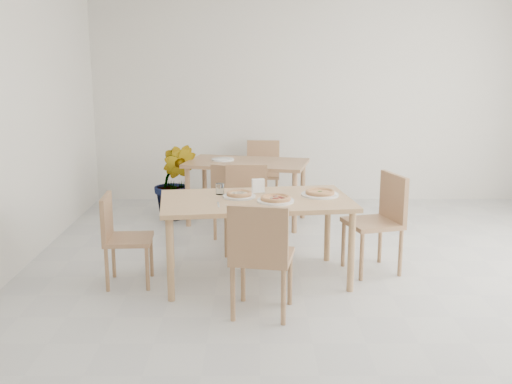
{
  "coord_description": "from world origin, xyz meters",
  "views": [
    {
      "loc": [
        -0.78,
        -4.75,
        1.98
      ],
      "look_at": [
        -0.77,
        0.39,
        0.81
      ],
      "focal_mm": 42.0,
      "sensor_mm": 36.0,
      "label": 1
    }
  ],
  "objects_px": {
    "plate_margherita": "(320,195)",
    "tumbler_a": "(259,187)",
    "chair_back_s": "(233,196)",
    "chair_back_n": "(263,169)",
    "chair_north": "(246,202)",
    "second_table": "(247,169)",
    "chair_west": "(120,233)",
    "chair_south": "(260,252)",
    "main_table": "(256,207)",
    "chair_east": "(381,215)",
    "pizza_pepperoni": "(276,198)",
    "tumbler_b": "(220,189)",
    "potted_plant": "(175,182)",
    "plate_pepperoni": "(276,201)",
    "napkin_holder": "(258,187)",
    "plate_mushroom": "(239,196)",
    "plate_empty": "(223,160)",
    "pizza_margherita": "(320,192)",
    "pizza_mushroom": "(239,194)"
  },
  "relations": [
    {
      "from": "plate_pepperoni",
      "to": "napkin_holder",
      "type": "bearing_deg",
      "value": 115.39
    },
    {
      "from": "plate_mushroom",
      "to": "pizza_mushroom",
      "type": "xyz_separation_m",
      "value": [
        -0.0,
        0.0,
        0.02
      ]
    },
    {
      "from": "chair_south",
      "to": "plate_margherita",
      "type": "relative_size",
      "value": 2.7
    },
    {
      "from": "plate_margherita",
      "to": "chair_back_n",
      "type": "bearing_deg",
      "value": 100.56
    },
    {
      "from": "tumbler_b",
      "to": "napkin_holder",
      "type": "height_order",
      "value": "napkin_holder"
    },
    {
      "from": "chair_east",
      "to": "second_table",
      "type": "relative_size",
      "value": 0.59
    },
    {
      "from": "chair_north",
      "to": "tumbler_b",
      "type": "height_order",
      "value": "chair_north"
    },
    {
      "from": "chair_south",
      "to": "chair_back_n",
      "type": "distance_m",
      "value": 3.53
    },
    {
      "from": "chair_south",
      "to": "chair_back_n",
      "type": "xyz_separation_m",
      "value": [
        0.06,
        3.53,
        -0.02
      ]
    },
    {
      "from": "pizza_pepperoni",
      "to": "potted_plant",
      "type": "relative_size",
      "value": 0.36
    },
    {
      "from": "chair_south",
      "to": "chair_back_s",
      "type": "bearing_deg",
      "value": -71.72
    },
    {
      "from": "pizza_margherita",
      "to": "napkin_holder",
      "type": "xyz_separation_m",
      "value": [
        -0.56,
        0.08,
        0.03
      ]
    },
    {
      "from": "plate_margherita",
      "to": "plate_pepperoni",
      "type": "relative_size",
      "value": 1.05
    },
    {
      "from": "chair_north",
      "to": "tumbler_b",
      "type": "xyz_separation_m",
      "value": [
        -0.23,
        -0.69,
        0.29
      ]
    },
    {
      "from": "chair_east",
      "to": "tumbler_a",
      "type": "relative_size",
      "value": 9.64
    },
    {
      "from": "chair_south",
      "to": "plate_margherita",
      "type": "distance_m",
      "value": 1.11
    },
    {
      "from": "pizza_margherita",
      "to": "plate_mushroom",
      "type": "bearing_deg",
      "value": -175.08
    },
    {
      "from": "chair_east",
      "to": "pizza_pepperoni",
      "type": "distance_m",
      "value": 1.08
    },
    {
      "from": "plate_mushroom",
      "to": "chair_back_s",
      "type": "bearing_deg",
      "value": 94.72
    },
    {
      "from": "chair_south",
      "to": "plate_pepperoni",
      "type": "bearing_deg",
      "value": -90.52
    },
    {
      "from": "plate_mushroom",
      "to": "napkin_holder",
      "type": "distance_m",
      "value": 0.23
    },
    {
      "from": "chair_north",
      "to": "second_table",
      "type": "bearing_deg",
      "value": 92.36
    },
    {
      "from": "pizza_margherita",
      "to": "napkin_holder",
      "type": "height_order",
      "value": "napkin_holder"
    },
    {
      "from": "chair_south",
      "to": "plate_empty",
      "type": "xyz_separation_m",
      "value": [
        -0.43,
        2.83,
        0.23
      ]
    },
    {
      "from": "chair_west",
      "to": "chair_back_n",
      "type": "bearing_deg",
      "value": -28.38
    },
    {
      "from": "chair_north",
      "to": "chair_back_n",
      "type": "height_order",
      "value": "chair_north"
    },
    {
      "from": "plate_margherita",
      "to": "chair_back_n",
      "type": "height_order",
      "value": "chair_back_n"
    },
    {
      "from": "plate_margherita",
      "to": "tumbler_a",
      "type": "height_order",
      "value": "tumbler_a"
    },
    {
      "from": "main_table",
      "to": "potted_plant",
      "type": "distance_m",
      "value": 2.29
    },
    {
      "from": "pizza_pepperoni",
      "to": "napkin_holder",
      "type": "relative_size",
      "value": 2.49
    },
    {
      "from": "plate_mushroom",
      "to": "pizza_margherita",
      "type": "distance_m",
      "value": 0.73
    },
    {
      "from": "chair_south",
      "to": "plate_empty",
      "type": "relative_size",
      "value": 3.37
    },
    {
      "from": "pizza_pepperoni",
      "to": "plate_pepperoni",
      "type": "bearing_deg",
      "value": -90.0
    },
    {
      "from": "chair_west",
      "to": "plate_pepperoni",
      "type": "xyz_separation_m",
      "value": [
        1.36,
        0.01,
        0.29
      ]
    },
    {
      "from": "plate_mushroom",
      "to": "pizza_pepperoni",
      "type": "distance_m",
      "value": 0.36
    },
    {
      "from": "tumbler_a",
      "to": "napkin_holder",
      "type": "distance_m",
      "value": 0.07
    },
    {
      "from": "chair_west",
      "to": "pizza_pepperoni",
      "type": "relative_size",
      "value": 2.37
    },
    {
      "from": "main_table",
      "to": "plate_pepperoni",
      "type": "distance_m",
      "value": 0.22
    },
    {
      "from": "chair_back_s",
      "to": "pizza_pepperoni",
      "type": "bearing_deg",
      "value": 129.29
    },
    {
      "from": "potted_plant",
      "to": "pizza_margherita",
      "type": "bearing_deg",
      "value": -50.91
    },
    {
      "from": "chair_back_s",
      "to": "chair_back_n",
      "type": "xyz_separation_m",
      "value": [
        0.34,
        1.49,
        0.02
      ]
    },
    {
      "from": "chair_south",
      "to": "plate_margherita",
      "type": "xyz_separation_m",
      "value": [
        0.55,
        0.94,
        0.23
      ]
    },
    {
      "from": "main_table",
      "to": "pizza_margherita",
      "type": "relative_size",
      "value": 5.58
    },
    {
      "from": "pizza_mushroom",
      "to": "chair_back_n",
      "type": "height_order",
      "value": "chair_back_n"
    },
    {
      "from": "main_table",
      "to": "pizza_pepperoni",
      "type": "bearing_deg",
      "value": -41.67
    },
    {
      "from": "main_table",
      "to": "chair_back_n",
      "type": "bearing_deg",
      "value": 80.28
    },
    {
      "from": "plate_margherita",
      "to": "potted_plant",
      "type": "distance_m",
      "value": 2.51
    },
    {
      "from": "chair_west",
      "to": "plate_margherita",
      "type": "height_order",
      "value": "chair_west"
    },
    {
      "from": "tumbler_a",
      "to": "chair_north",
      "type": "bearing_deg",
      "value": 102.08
    },
    {
      "from": "main_table",
      "to": "pizza_pepperoni",
      "type": "height_order",
      "value": "pizza_pepperoni"
    }
  ]
}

